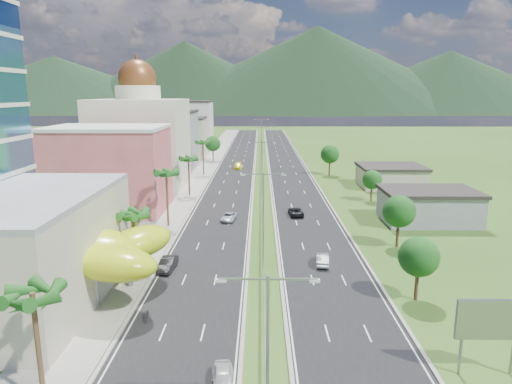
{
  "coord_description": "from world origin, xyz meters",
  "views": [
    {
      "loc": [
        -0.48,
        -49.8,
        21.37
      ],
      "look_at": [
        -1.06,
        16.3,
        7.0
      ],
      "focal_mm": 32.0,
      "sensor_mm": 36.0,
      "label": 1
    }
  ],
  "objects": [
    {
      "name": "car_dark_far_right",
      "position": [
        5.92,
        28.73,
        0.74
      ],
      "size": [
        2.65,
        5.18,
        1.4
      ],
      "primitive_type": "imported",
      "rotation": [
        0.0,
        0.0,
        3.21
      ],
      "color": "black",
      "rests_on": "road_right"
    },
    {
      "name": "sidewalk_left",
      "position": [
        -17.0,
        90.0,
        0.06
      ],
      "size": [
        7.0,
        260.0,
        0.12
      ],
      "primitive_type": "cube",
      "color": "gray",
      "rests_on": "ground"
    },
    {
      "name": "road_right",
      "position": [
        7.5,
        90.0,
        0.02
      ],
      "size": [
        11.0,
        260.0,
        0.04
      ],
      "primitive_type": "cube",
      "color": "black",
      "rests_on": "ground"
    },
    {
      "name": "shed_near",
      "position": [
        28.0,
        25.0,
        2.5
      ],
      "size": [
        15.0,
        10.0,
        5.0
      ],
      "primitive_type": "cube",
      "color": "gray",
      "rests_on": "ground"
    },
    {
      "name": "leafy_tree_rc",
      "position": [
        22.0,
        40.0,
        4.37
      ],
      "size": [
        3.85,
        3.85,
        6.33
      ],
      "color": "#47301C",
      "rests_on": "ground"
    },
    {
      "name": "leafy_tree_ra",
      "position": [
        16.0,
        -5.0,
        4.78
      ],
      "size": [
        4.2,
        4.2,
        6.9
      ],
      "color": "#47301C",
      "rests_on": "ground"
    },
    {
      "name": "lime_canopy",
      "position": [
        -20.0,
        -4.0,
        4.99
      ],
      "size": [
        18.0,
        15.0,
        7.4
      ],
      "color": "#ACC513",
      "rests_on": "ground"
    },
    {
      "name": "shed_far",
      "position": [
        30.0,
        55.0,
        2.2
      ],
      "size": [
        14.0,
        12.0,
        4.4
      ],
      "primitive_type": "cube",
      "color": "#B0A891",
      "rests_on": "ground"
    },
    {
      "name": "car_silver_mid_left",
      "position": [
        -5.76,
        25.29,
        0.7
      ],
      "size": [
        2.87,
        5.01,
        1.32
      ],
      "primitive_type": "imported",
      "rotation": [
        0.0,
        0.0,
        -0.15
      ],
      "color": "#B8BCC1",
      "rests_on": "road_left"
    },
    {
      "name": "streetlight_median_b",
      "position": [
        0.0,
        10.0,
        6.75
      ],
      "size": [
        6.04,
        0.25,
        11.0
      ],
      "color": "gray",
      "rests_on": "ground"
    },
    {
      "name": "ground",
      "position": [
        0.0,
        0.0,
        0.0
      ],
      "size": [
        500.0,
        500.0,
        0.0
      ],
      "primitive_type": "plane",
      "color": "#2D5119",
      "rests_on": "ground"
    },
    {
      "name": "streetlight_median_c",
      "position": [
        0.0,
        50.0,
        6.75
      ],
      "size": [
        6.04,
        0.25,
        11.0
      ],
      "color": "gray",
      "rests_on": "ground"
    },
    {
      "name": "leafy_tree_lfar",
      "position": [
        -15.5,
        95.0,
        5.58
      ],
      "size": [
        4.9,
        4.9,
        8.05
      ],
      "color": "#47301C",
      "rests_on": "ground"
    },
    {
      "name": "car_white_near_left",
      "position": [
        -3.2,
        -19.77,
        0.72
      ],
      "size": [
        1.98,
        4.14,
        1.36
      ],
      "primitive_type": "imported",
      "rotation": [
        0.0,
        0.0,
        0.09
      ],
      "color": "silver",
      "rests_on": "road_left"
    },
    {
      "name": "palm_tree_e",
      "position": [
        -15.5,
        70.0,
        8.31
      ],
      "size": [
        3.6,
        3.6,
        9.4
      ],
      "color": "#47301C",
      "rests_on": "ground"
    },
    {
      "name": "mountain_ridge",
      "position": [
        60.0,
        450.0,
        0.0
      ],
      "size": [
        860.0,
        140.0,
        90.0
      ],
      "primitive_type": null,
      "color": "black",
      "rests_on": "ground"
    },
    {
      "name": "median_guardrail",
      "position": [
        0.0,
        71.99,
        0.62
      ],
      "size": [
        0.1,
        216.06,
        0.76
      ],
      "color": "gray",
      "rests_on": "ground"
    },
    {
      "name": "car_dark_left",
      "position": [
        -11.84,
        3.03,
        0.81
      ],
      "size": [
        1.99,
        4.77,
        1.53
      ],
      "primitive_type": "imported",
      "rotation": [
        0.0,
        0.0,
        -0.08
      ],
      "color": "black",
      "rests_on": "road_left"
    },
    {
      "name": "pink_shophouse",
      "position": [
        -28.0,
        32.0,
        7.5
      ],
      "size": [
        20.0,
        15.0,
        15.0
      ],
      "primitive_type": "cube",
      "color": "#C2544F",
      "rests_on": "ground"
    },
    {
      "name": "car_yellow_far_left",
      "position": [
        -6.8,
        80.05,
        0.83
      ],
      "size": [
        2.25,
        5.46,
        1.58
      ],
      "primitive_type": "imported",
      "rotation": [
        0.0,
        0.0,
        0.01
      ],
      "color": "yellow",
      "rests_on": "road_left"
    },
    {
      "name": "streetlight_median_e",
      "position": [
        0.0,
        140.0,
        6.75
      ],
      "size": [
        6.04,
        0.25,
        11.0
      ],
      "color": "gray",
      "rests_on": "ground"
    },
    {
      "name": "streetlight_median_a",
      "position": [
        0.0,
        -25.0,
        6.75
      ],
      "size": [
        6.04,
        0.25,
        11.0
      ],
      "color": "gray",
      "rests_on": "ground"
    },
    {
      "name": "palm_tree_d",
      "position": [
        -15.5,
        45.0,
        7.54
      ],
      "size": [
        3.6,
        3.6,
        8.6
      ],
      "color": "#47301C",
      "rests_on": "ground"
    },
    {
      "name": "palm_tree_a",
      "position": [
        -15.5,
        -22.0,
        8.02
      ],
      "size": [
        3.6,
        3.6,
        9.1
      ],
      "color": "#47301C",
      "rests_on": "ground"
    },
    {
      "name": "motorcycle",
      "position": [
        -11.34,
        -9.52,
        0.66
      ],
      "size": [
        0.89,
        2.01,
        1.24
      ],
      "primitive_type": "imported",
      "rotation": [
        0.0,
        0.0,
        0.16
      ],
      "color": "black",
      "rests_on": "road_left"
    },
    {
      "name": "midrise_beige",
      "position": [
        -27.0,
        102.0,
        6.5
      ],
      "size": [
        16.0,
        15.0,
        13.0
      ],
      "primitive_type": "cube",
      "color": "#B0A891",
      "rests_on": "ground"
    },
    {
      "name": "leafy_tree_rb",
      "position": [
        19.0,
        12.0,
        5.18
      ],
      "size": [
        4.55,
        4.55,
        7.47
      ],
      "color": "#47301C",
      "rests_on": "ground"
    },
    {
      "name": "palm_tree_b",
      "position": [
        -15.5,
        2.0,
        7.06
      ],
      "size": [
        3.6,
        3.6,
        8.1
      ],
      "color": "#47301C",
      "rests_on": "ground"
    },
    {
      "name": "domed_building",
      "position": [
        -28.0,
        55.0,
        11.35
      ],
      "size": [
        20.0,
        20.0,
        28.7
      ],
      "color": "beige",
      "rests_on": "ground"
    },
    {
      "name": "midrise_grey",
      "position": [
        -27.0,
        80.0,
        8.0
      ],
      "size": [
        16.0,
        15.0,
        16.0
      ],
      "primitive_type": "cube",
      "color": "gray",
      "rests_on": "ground"
    },
    {
      "name": "palm_tree_c",
      "position": [
        -15.5,
        22.0,
        8.5
      ],
      "size": [
        3.6,
        3.6,
        9.6
      ],
      "color": "#47301C",
      "rests_on": "ground"
    },
    {
      "name": "billboard",
      "position": [
        17.0,
        -18.0,
        4.42
      ],
      "size": [
        5.2,
        0.35,
        6.2
      ],
      "color": "gray",
      "rests_on": "ground"
    },
    {
      "name": "road_left",
      "position": [
        -7.5,
        90.0,
        0.02
      ],
      "size": [
        11.0,
        260.0,
        0.04
      ],
      "primitive_type": "cube",
      "color": "black",
      "rests_on": "ground"
    },
    {
      "name": "car_silver_right",
      "position": [
        7.49,
        4.96,
        0.75
      ],
      "size": [
        2.0,
        4.47,
        1.43
      ],
      "primitive_type": "imported",
      "rotation": [
        0.0,
        0.0,
        3.02
      ],
      "color": "#9EA2A5",
      "rests_on": "road_right"
    },
    {
      "name": "streetlight_median_d",
      "position": [
        0.0,
        95.0,
        6.75
      ],
      "size": [
        6.04,
        0.25,
        11.0
      ],
      "color": "gray",
      "rests_on": "ground"
    },
    {
      "name": "leafy_tree_rd",
      "position": [
        18.0,
        70.0,
        5.58
      ],
      "size": [
        4.9,
        4.9,
        8.05
      ],
      "color": "#47301C",
      "rests_on": "ground"
    },
    {
      "name": "midrise_white",
      "position": [
        -27.0,
        125.0,
        9.0
      ],
      "size": [
        16.0,
        15.0,
        18.0
      ],
      "primitive_type": "cube",
      "color": "silver",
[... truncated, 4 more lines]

